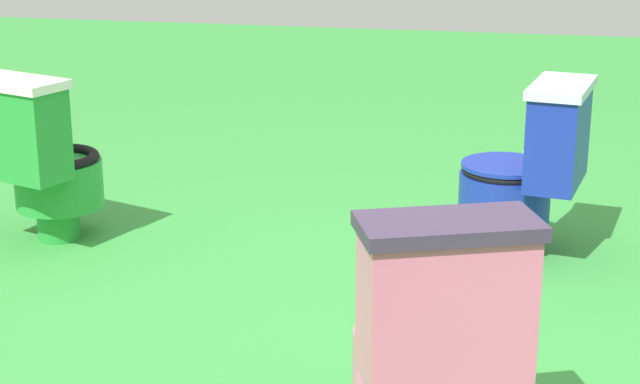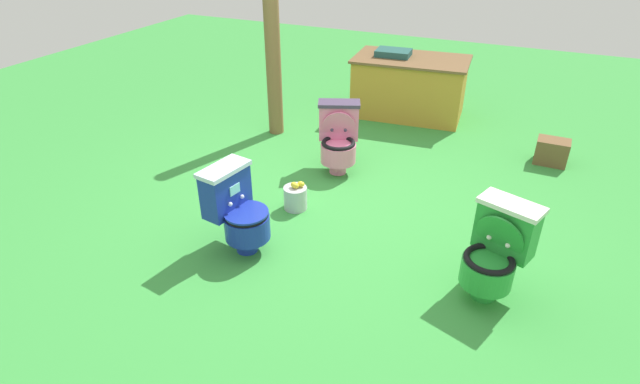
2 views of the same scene
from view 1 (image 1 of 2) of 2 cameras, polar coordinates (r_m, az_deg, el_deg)
ground at (r=3.52m, az=3.23°, el=-8.41°), size 14.00×14.00×0.00m
toilet_green at (r=4.48m, az=-14.98°, el=1.80°), size 0.54×0.60×0.73m
toilet_blue at (r=4.27m, az=11.26°, el=1.27°), size 0.55×0.48×0.73m
toilet_pink at (r=2.73m, az=6.12°, el=-7.77°), size 0.56×0.61×0.73m
lemon_bucket at (r=3.65m, az=8.52°, el=-5.58°), size 0.22×0.22×0.28m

